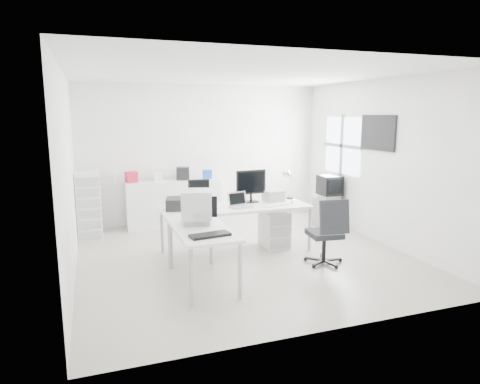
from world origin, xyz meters
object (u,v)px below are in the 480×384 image
object	(u,v)px
side_desk	(202,256)
sideboard	(174,203)
crt_monitor	(197,206)
filing_cabinet	(89,206)
office_chair	(325,231)
drawer_pedestal	(274,229)
lcd_monitor_large	(251,186)
lcd_monitor_small	(199,193)
laptop	(241,200)
crt_tv	(330,187)
tv_cabinet	(329,212)
laser_printer	(273,196)
main_desk	(236,229)
inkjet_printer	(183,204)

from	to	relation	value
side_desk	sideboard	distance (m)	3.06
crt_monitor	filing_cabinet	bearing A→B (deg)	135.54
office_chair	drawer_pedestal	bearing A→B (deg)	115.12
lcd_monitor_large	office_chair	size ratio (longest dim) A/B	0.54
lcd_monitor_small	laptop	distance (m)	0.70
crt_monitor	crt_tv	distance (m)	3.57
tv_cabinet	office_chair	bearing A→B (deg)	-122.67
laser_printer	main_desk	bearing A→B (deg)	-172.05
lcd_monitor_small	crt_monitor	world-z (taller)	crt_monitor
crt_monitor	sideboard	bearing A→B (deg)	101.61
main_desk	inkjet_printer	size ratio (longest dim) A/B	4.78
crt_monitor	crt_tv	world-z (taller)	crt_monitor
laptop	lcd_monitor_large	bearing A→B (deg)	35.57
inkjet_printer	crt_monitor	world-z (taller)	crt_monitor
drawer_pedestal	lcd_monitor_small	size ratio (longest dim) A/B	1.39
laptop	tv_cabinet	size ratio (longest dim) A/B	0.66
main_desk	lcd_monitor_small	xyz separation A→B (m)	(-0.55, 0.25, 0.59)
drawer_pedestal	lcd_monitor_large	distance (m)	0.83
inkjet_printer	tv_cabinet	xyz separation A→B (m)	(3.11, 0.79, -0.56)
side_desk	office_chair	bearing A→B (deg)	3.29
inkjet_printer	laptop	xyz separation A→B (m)	(0.90, -0.20, 0.03)
main_desk	crt_monitor	world-z (taller)	crt_monitor
side_desk	tv_cabinet	world-z (taller)	side_desk
main_desk	laser_printer	world-z (taller)	laser_printer
inkjet_printer	filing_cabinet	distance (m)	2.05
drawer_pedestal	tv_cabinet	xyz separation A→B (m)	(1.56, 0.84, -0.02)
laptop	laser_printer	xyz separation A→B (m)	(0.70, 0.32, -0.03)
lcd_monitor_small	laser_printer	distance (m)	1.31
lcd_monitor_small	sideboard	size ratio (longest dim) A/B	0.23
office_chair	lcd_monitor_large	bearing A→B (deg)	125.97
main_desk	tv_cabinet	world-z (taller)	main_desk
crt_tv	side_desk	bearing A→B (deg)	-147.33
laser_printer	crt_tv	distance (m)	1.65
inkjet_printer	lcd_monitor_small	distance (m)	0.36
lcd_monitor_small	lcd_monitor_large	xyz separation A→B (m)	(0.90, 0.00, 0.06)
tv_cabinet	inkjet_printer	bearing A→B (deg)	-165.70
tv_cabinet	laptop	bearing A→B (deg)	-155.80
laser_printer	sideboard	bearing A→B (deg)	120.48
side_desk	sideboard	size ratio (longest dim) A/B	0.76
side_desk	filing_cabinet	bearing A→B (deg)	117.49
main_desk	drawer_pedestal	bearing A→B (deg)	4.09
filing_cabinet	sideboard	bearing A→B (deg)	13.37
lcd_monitor_small	crt_tv	world-z (taller)	lcd_monitor_small
inkjet_printer	tv_cabinet	distance (m)	3.25
drawer_pedestal	crt_monitor	distance (m)	1.92
laptop	sideboard	distance (m)	2.21
side_desk	lcd_monitor_small	distance (m)	1.50
side_desk	crt_monitor	size ratio (longest dim) A/B	2.91
main_desk	tv_cabinet	bearing A→B (deg)	21.57
drawer_pedestal	sideboard	xyz separation A→B (m)	(-1.35, 1.91, 0.16)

